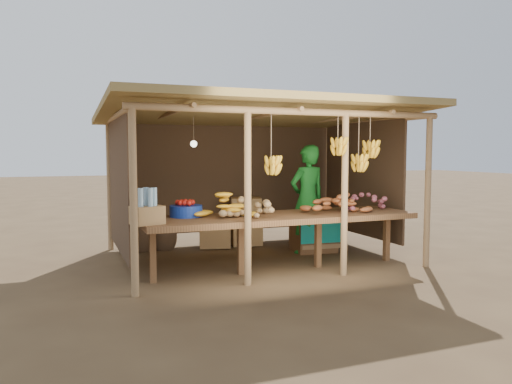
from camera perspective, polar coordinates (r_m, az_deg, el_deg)
name	(u,v)px	position (r m, az deg, el deg)	size (l,w,h in m)	color
ground	(256,257)	(8.04, 0.00, -7.48)	(60.00, 60.00, 0.00)	brown
stall_structure	(259,137)	(7.87, 0.33, 6.28)	(4.70, 3.50, 2.43)	#9E7951
counter	(281,219)	(7.05, 2.83, -3.10)	(3.90, 1.05, 0.80)	brown
potato_heap	(250,203)	(6.80, -0.71, -1.31)	(0.94, 0.56, 0.36)	#A48154
sweet_potato_heap	(334,200)	(7.44, 8.88, -0.87)	(1.03, 0.62, 0.36)	#A5562A
onion_heap	(365,198)	(7.82, 12.33, -0.68)	(0.78, 0.47, 0.36)	#B05563
banana_pile	(225,204)	(6.81, -3.56, -1.36)	(0.69, 0.41, 0.35)	yellow
tomato_basin	(186,210)	(6.88, -8.00, -2.01)	(0.45, 0.45, 0.23)	navy
bottle_box	(147,210)	(6.23, -12.33, -2.05)	(0.42, 0.38, 0.45)	#9C7346
vendor	(307,199)	(8.30, 5.90, -0.84)	(0.65, 0.43, 1.80)	#197123
tarp_crate	(313,230)	(8.54, 6.55, -4.30)	(0.81, 0.71, 0.89)	brown
carton_stack	(236,226)	(8.88, -2.33, -3.87)	(1.20, 0.53, 0.85)	#9C7346
burlap_sacks	(151,235)	(8.74, -11.87, -4.80)	(0.88, 0.46, 0.62)	#4C3623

